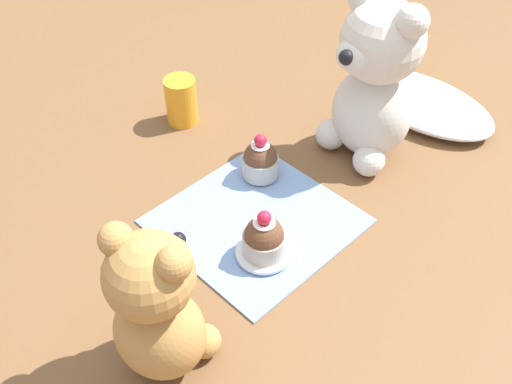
{
  "coord_description": "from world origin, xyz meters",
  "views": [
    {
      "loc": [
        0.4,
        -0.4,
        0.59
      ],
      "look_at": [
        0.0,
        0.0,
        0.06
      ],
      "focal_mm": 42.0,
      "sensor_mm": 36.0,
      "label": 1
    }
  ],
  "objects": [
    {
      "name": "teddy_bear_cream",
      "position": [
        0.01,
        0.23,
        0.12
      ],
      "size": [
        0.13,
        0.14,
        0.25
      ],
      "rotation": [
        0.0,
        0.0,
        -0.11
      ],
      "color": "silver",
      "rests_on": "ground_plane"
    },
    {
      "name": "cupcake_near_cream_bear",
      "position": [
        -0.06,
        0.07,
        0.03
      ],
      "size": [
        0.05,
        0.05,
        0.07
      ],
      "color": "#B2ADA3",
      "rests_on": "knitted_placemat"
    },
    {
      "name": "tulle_cloth",
      "position": [
        0.01,
        0.38,
        0.02
      ],
      "size": [
        0.25,
        0.15,
        0.03
      ],
      "primitive_type": "ellipsoid",
      "color": "silver",
      "rests_on": "ground_plane"
    },
    {
      "name": "knitted_placemat",
      "position": [
        0.0,
        0.0,
        0.0
      ],
      "size": [
        0.23,
        0.24,
        0.01
      ],
      "primitive_type": "cube",
      "color": "#7A9ED1",
      "rests_on": "ground_plane"
    },
    {
      "name": "ground_plane",
      "position": [
        0.0,
        0.0,
        0.0
      ],
      "size": [
        4.0,
        4.0,
        0.0
      ],
      "primitive_type": "plane",
      "color": "brown"
    },
    {
      "name": "saucer_plate",
      "position": [
        0.05,
        -0.04,
        0.01
      ],
      "size": [
        0.07,
        0.07,
        0.01
      ],
      "primitive_type": "cylinder",
      "color": "silver",
      "rests_on": "knitted_placemat"
    },
    {
      "name": "teddy_bear_tan",
      "position": [
        0.08,
        -0.22,
        0.1
      ],
      "size": [
        0.12,
        0.12,
        0.2
      ],
      "rotation": [
        0.0,
        0.0,
        3.47
      ],
      "color": "#B78447",
      "rests_on": "ground_plane"
    },
    {
      "name": "juice_glass",
      "position": [
        -0.25,
        0.08,
        0.04
      ],
      "size": [
        0.05,
        0.05,
        0.08
      ],
      "primitive_type": "cylinder",
      "color": "orange",
      "rests_on": "ground_plane"
    },
    {
      "name": "cupcake_near_tan_bear",
      "position": [
        0.05,
        -0.04,
        0.03
      ],
      "size": [
        0.06,
        0.06,
        0.07
      ],
      "color": "#B2ADA3",
      "rests_on": "saucer_plate"
    }
  ]
}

